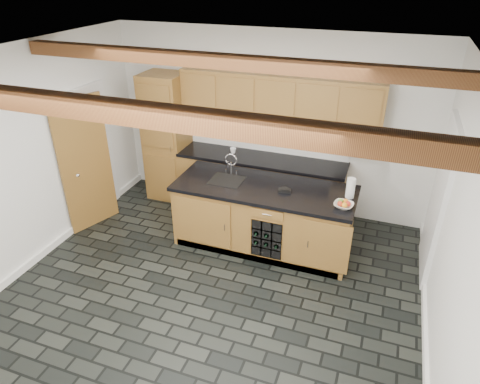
{
  "coord_description": "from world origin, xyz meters",
  "views": [
    {
      "loc": [
        1.72,
        -3.62,
        3.62
      ],
      "look_at": [
        0.13,
        0.8,
        1.07
      ],
      "focal_mm": 32.0,
      "sensor_mm": 36.0,
      "label": 1
    }
  ],
  "objects_px": {
    "island": "(264,217)",
    "paper_towel": "(351,188)",
    "fruit_bowl": "(344,205)",
    "kitchen_scale": "(285,190)"
  },
  "relations": [
    {
      "from": "island",
      "to": "fruit_bowl",
      "type": "height_order",
      "value": "fruit_bowl"
    },
    {
      "from": "fruit_bowl",
      "to": "paper_towel",
      "type": "distance_m",
      "value": 0.31
    },
    {
      "from": "kitchen_scale",
      "to": "island",
      "type": "bearing_deg",
      "value": 163.41
    },
    {
      "from": "kitchen_scale",
      "to": "fruit_bowl",
      "type": "xyz_separation_m",
      "value": [
        0.79,
        -0.15,
        0.0
      ]
    },
    {
      "from": "fruit_bowl",
      "to": "island",
      "type": "bearing_deg",
      "value": 170.62
    },
    {
      "from": "island",
      "to": "paper_towel",
      "type": "distance_m",
      "value": 1.27
    },
    {
      "from": "island",
      "to": "kitchen_scale",
      "type": "distance_m",
      "value": 0.57
    },
    {
      "from": "island",
      "to": "fruit_bowl",
      "type": "relative_size",
      "value": 10.45
    },
    {
      "from": "island",
      "to": "kitchen_scale",
      "type": "xyz_separation_m",
      "value": [
        0.28,
        -0.03,
        0.49
      ]
    },
    {
      "from": "island",
      "to": "kitchen_scale",
      "type": "relative_size",
      "value": 13.82
    }
  ]
}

